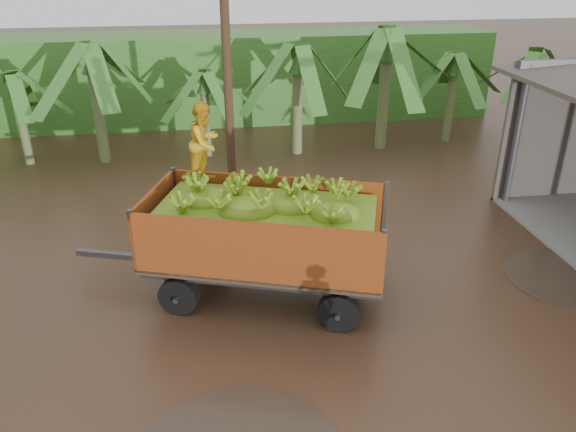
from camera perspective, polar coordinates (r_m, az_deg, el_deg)
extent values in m
plane|color=black|center=(11.22, 10.70, -12.17)|extent=(100.00, 100.00, 0.00)
cube|color=#2D661E|center=(24.83, -5.65, 13.88)|extent=(22.00, 3.00, 3.60)
cube|color=#47474C|center=(13.09, -16.92, -3.87)|extent=(1.89, 0.75, 0.13)
imported|color=gold|center=(11.88, -8.47, 7.38)|extent=(1.01, 1.05, 1.71)
cylinder|color=#47301E|center=(15.53, -6.17, 14.09)|extent=(0.24, 0.24, 7.46)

